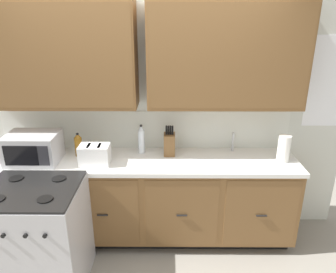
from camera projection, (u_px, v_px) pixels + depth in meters
The scene contains 11 objects.
ground_plane at pixel (144, 255), 3.19m from camera, with size 8.00×8.00×0.00m, color gray.
wall_unit at pixel (143, 80), 3.06m from camera, with size 4.18×0.40×2.45m.
counter_run at pixel (145, 198), 3.30m from camera, with size 3.01×0.64×0.91m.
stove_range at pixel (38, 237), 2.71m from camera, with size 0.76×0.68×0.95m.
microwave at pixel (33, 148), 3.05m from camera, with size 0.48×0.37×0.28m.
toaster at pixel (95, 155), 3.01m from camera, with size 0.28×0.18×0.19m.
knife_block at pixel (169, 144), 3.21m from camera, with size 0.11×0.14×0.31m.
sink_faucet at pixel (233, 142), 3.30m from camera, with size 0.02×0.02×0.20m, color #B2B5BA.
paper_towel_roll at pixel (284, 148), 3.06m from camera, with size 0.12×0.12×0.26m, color white.
bottle_amber at pixel (78, 145), 3.18m from camera, with size 0.07×0.07×0.24m.
bottle_clear at pixel (141, 139), 3.24m from camera, with size 0.07×0.07×0.30m.
Camera 1 is at (0.26, -2.55, 2.24)m, focal length 34.33 mm.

